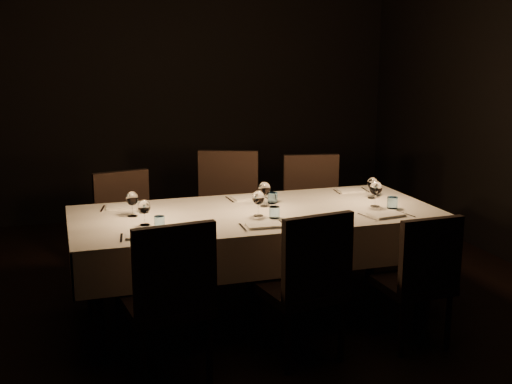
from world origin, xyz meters
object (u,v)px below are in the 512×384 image
object	(u,v)px
chair_near_left	(170,294)
chair_far_center	(227,210)
chair_near_center	(307,280)
chair_far_left	(127,225)
chair_far_right	(313,209)
chair_near_right	(420,274)
dining_table	(256,222)

from	to	relation	value
chair_near_left	chair_far_center	distance (m)	1.77
chair_near_center	chair_far_left	size ratio (longest dim) A/B	1.02
chair_far_left	chair_far_right	world-z (taller)	chair_far_right
chair_near_left	chair_far_right	bearing A→B (deg)	-141.45
chair_far_left	chair_far_right	bearing A→B (deg)	-13.69
chair_near_center	chair_far_left	distance (m)	1.80
chair_near_center	chair_far_right	world-z (taller)	chair_far_right
chair_near_center	chair_near_right	size ratio (longest dim) A/B	1.08
chair_near_left	chair_far_right	xyz separation A→B (m)	(1.49, 1.52, 0.01)
chair_near_center	chair_near_right	xyz separation A→B (m)	(0.74, -0.04, -0.03)
chair_near_left	chair_far_center	size ratio (longest dim) A/B	0.92
chair_far_center	dining_table	bearing A→B (deg)	-68.79
chair_near_right	dining_table	bearing A→B (deg)	-46.76
chair_near_center	chair_far_center	bearing A→B (deg)	-96.69
chair_far_left	chair_far_center	size ratio (longest dim) A/B	0.89
chair_far_right	chair_near_right	bearing A→B (deg)	-75.78
chair_far_left	dining_table	bearing A→B (deg)	-57.07
dining_table	chair_near_left	distance (m)	1.07
dining_table	chair_near_center	size ratio (longest dim) A/B	2.67
dining_table	chair_far_center	world-z (taller)	chair_far_center
chair_near_center	chair_far_center	size ratio (longest dim) A/B	0.91
chair_near_right	chair_far_center	world-z (taller)	chair_far_center
dining_table	chair_near_right	distance (m)	1.16
chair_near_center	chair_far_right	bearing A→B (deg)	-122.82
dining_table	chair_near_right	bearing A→B (deg)	-44.11
chair_near_center	chair_far_right	size ratio (longest dim) A/B	0.96
chair_far_left	chair_far_center	xyz separation A→B (m)	(0.82, 0.03, 0.05)
chair_near_right	chair_far_center	distance (m)	1.84
dining_table	chair_far_left	distance (m)	1.16
chair_near_left	chair_near_right	size ratio (longest dim) A/B	1.09
dining_table	chair_far_center	distance (m)	0.85
chair_near_left	chair_far_left	size ratio (longest dim) A/B	1.04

